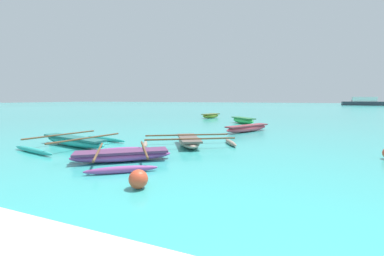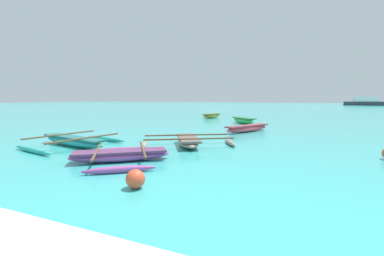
% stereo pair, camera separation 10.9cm
% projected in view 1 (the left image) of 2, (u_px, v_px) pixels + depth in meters
% --- Properties ---
extents(moored_boat_0, '(1.67, 2.44, 0.45)m').
position_uv_depth(moored_boat_0, '(211.00, 116.00, 26.70)').
color(moored_boat_0, olive).
rests_on(moored_boat_0, ground_plane).
extents(moored_boat_1, '(4.21, 3.36, 0.44)m').
position_uv_depth(moored_boat_1, '(189.00, 141.00, 11.11)').
color(moored_boat_1, gray).
rests_on(moored_boat_1, ground_plane).
extents(moored_boat_2, '(2.32, 3.53, 0.42)m').
position_uv_depth(moored_boat_2, '(247.00, 128.00, 15.79)').
color(moored_boat_2, '#DF485A').
rests_on(moored_boat_2, ground_plane).
extents(moored_boat_3, '(2.45, 2.47, 0.49)m').
position_uv_depth(moored_boat_3, '(243.00, 120.00, 20.89)').
color(moored_boat_3, '#39BE58').
rests_on(moored_boat_3, ground_plane).
extents(moored_boat_4, '(3.43, 3.63, 0.41)m').
position_uv_depth(moored_boat_4, '(122.00, 155.00, 8.43)').
color(moored_boat_4, '#9C4894').
rests_on(moored_boat_4, ground_plane).
extents(moored_boat_5, '(4.10, 3.97, 0.46)m').
position_uv_depth(moored_boat_5, '(74.00, 141.00, 11.06)').
color(moored_boat_5, teal).
rests_on(moored_boat_5, ground_plane).
extents(mooring_buoy_1, '(0.44, 0.44, 0.44)m').
position_uv_depth(mooring_buoy_1, '(138.00, 179.00, 5.87)').
color(mooring_buoy_1, '#E54C2D').
rests_on(mooring_buoy_1, ground_plane).
extents(distant_ferry, '(10.82, 2.38, 2.38)m').
position_uv_depth(distant_ferry, '(364.00, 102.00, 72.67)').
color(distant_ferry, '#2D333D').
rests_on(distant_ferry, ground_plane).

